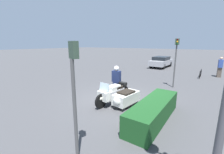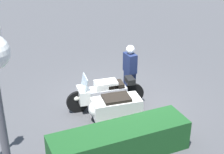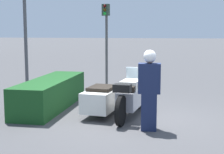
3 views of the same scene
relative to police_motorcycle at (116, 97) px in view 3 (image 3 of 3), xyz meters
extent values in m
plane|color=#424244|center=(-0.61, -0.46, -0.48)|extent=(160.00, 160.00, 0.00)
cylinder|color=black|center=(0.81, -0.49, -0.13)|extent=(0.71, 0.18, 0.70)
cylinder|color=black|center=(-0.96, -0.28, -0.13)|extent=(0.71, 0.18, 0.70)
cylinder|color=black|center=(-0.16, 0.35, -0.20)|extent=(0.55, 0.16, 0.54)
cube|color=#B7B7BC|center=(-0.08, -0.38, -0.01)|extent=(1.30, 0.59, 0.45)
cube|color=silver|center=(-0.08, -0.38, 0.32)|extent=(0.73, 0.50, 0.24)
cube|color=black|center=(-0.36, -0.35, 0.30)|extent=(0.55, 0.47, 0.12)
cube|color=silver|center=(0.63, -0.47, 0.08)|extent=(0.39, 0.63, 0.44)
cube|color=silver|center=(0.58, -0.46, 0.50)|extent=(0.18, 0.58, 0.40)
sphere|color=white|center=(0.86, -0.49, 0.01)|extent=(0.18, 0.18, 0.18)
cube|color=silver|center=(-0.10, 0.34, -0.06)|extent=(1.49, 0.84, 0.50)
sphere|color=silver|center=(0.49, 0.27, -0.04)|extent=(0.48, 0.48, 0.48)
cube|color=black|center=(-0.10, 0.34, 0.23)|extent=(0.84, 0.67, 0.09)
cube|color=black|center=(-0.85, -0.29, 0.37)|extent=(0.29, 0.42, 0.18)
cube|color=#192347|center=(-1.16, -0.92, -0.07)|extent=(0.30, 0.34, 0.81)
cube|color=#192347|center=(-1.16, -0.92, 0.65)|extent=(0.31, 0.48, 0.64)
sphere|color=tan|center=(-1.16, -0.92, 1.08)|extent=(0.22, 0.22, 0.22)
sphere|color=white|center=(-1.16, -0.92, 1.12)|extent=(0.27, 0.27, 0.27)
cube|color=#19471E|center=(0.52, 1.93, -0.08)|extent=(3.54, 0.95, 0.80)
cylinder|color=#4C4C51|center=(3.29, 3.89, 1.54)|extent=(0.12, 0.12, 4.02)
cylinder|color=#4C4C4C|center=(3.62, 0.96, 0.85)|extent=(0.09, 0.09, 2.64)
cube|color=#334738|center=(3.56, 0.98, 2.37)|extent=(0.21, 0.29, 0.40)
sphere|color=#410707|center=(3.50, 1.00, 2.50)|extent=(0.11, 0.11, 0.11)
sphere|color=#462D06|center=(3.50, 1.00, 2.37)|extent=(0.11, 0.11, 0.11)
sphere|color=green|center=(3.50, 1.00, 2.24)|extent=(0.11, 0.11, 0.11)
camera|label=1|loc=(5.92, 3.69, 2.51)|focal=24.00mm
camera|label=2|loc=(3.49, 8.24, 5.08)|focal=55.00mm
camera|label=3|loc=(-8.40, -1.44, 1.68)|focal=55.00mm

